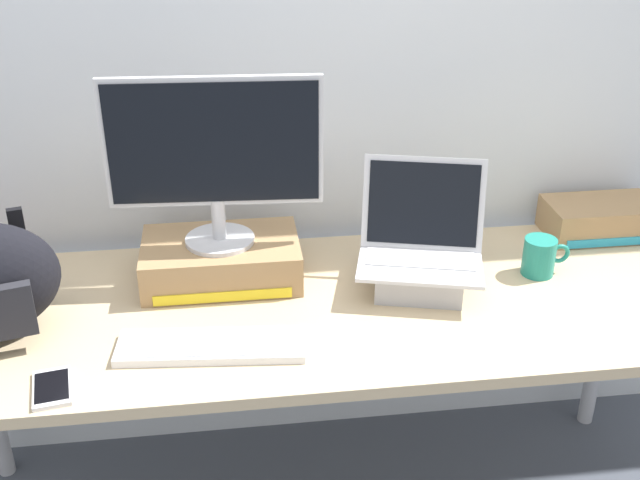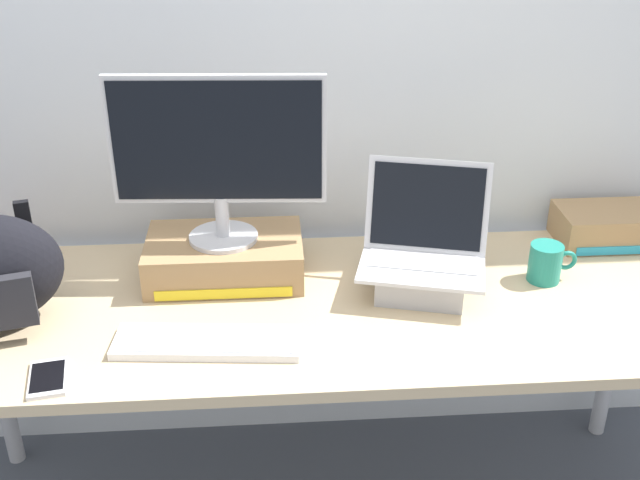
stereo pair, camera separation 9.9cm
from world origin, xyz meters
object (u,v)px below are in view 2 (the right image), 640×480
at_px(external_keyboard, 207,342).
at_px(coffee_mug, 546,263).
at_px(toner_box_cyan, 612,226).
at_px(desktop_monitor, 218,152).
at_px(open_laptop, 422,266).
at_px(cell_phone, 48,378).
at_px(toner_box_yellow, 225,257).

xyz_separation_m(external_keyboard, coffee_mug, (0.88, 0.24, 0.04)).
distance_m(coffee_mug, toner_box_cyan, 0.34).
height_order(desktop_monitor, external_keyboard, desktop_monitor).
bearing_deg(open_laptop, cell_phone, -145.06).
xyz_separation_m(toner_box_yellow, external_keyboard, (-0.03, -0.33, -0.04)).
bearing_deg(toner_box_cyan, coffee_mug, -142.04).
bearing_deg(toner_box_yellow, desktop_monitor, -94.84).
bearing_deg(cell_phone, toner_box_yellow, 39.72).
height_order(coffee_mug, toner_box_cyan, coffee_mug).
distance_m(toner_box_yellow, open_laptop, 0.53).
bearing_deg(desktop_monitor, cell_phone, -126.95).
bearing_deg(toner_box_cyan, open_laptop, -159.23).
distance_m(desktop_monitor, coffee_mug, 0.91).
xyz_separation_m(toner_box_yellow, open_laptop, (0.51, -0.11, 0.01)).
bearing_deg(coffee_mug, open_laptop, -176.46).
distance_m(toner_box_yellow, desktop_monitor, 0.30).
height_order(toner_box_yellow, desktop_monitor, desktop_monitor).
relative_size(external_keyboard, cell_phone, 3.03).
relative_size(external_keyboard, toner_box_cyan, 1.38).
relative_size(toner_box_yellow, cell_phone, 2.82).
bearing_deg(external_keyboard, coffee_mug, 20.67).
bearing_deg(toner_box_cyan, desktop_monitor, -173.76).
bearing_deg(toner_box_yellow, coffee_mug, -5.84).
distance_m(open_laptop, external_keyboard, 0.59).
relative_size(toner_box_yellow, coffee_mug, 3.20).
bearing_deg(desktop_monitor, coffee_mug, -2.23).
bearing_deg(external_keyboard, cell_phone, -157.73).
bearing_deg(cell_phone, external_keyboard, 7.24).
xyz_separation_m(toner_box_yellow, desktop_monitor, (-0.00, -0.00, 0.30)).
height_order(toner_box_yellow, external_keyboard, toner_box_yellow).
bearing_deg(cell_phone, desktop_monitor, 39.65).
distance_m(desktop_monitor, cell_phone, 0.67).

